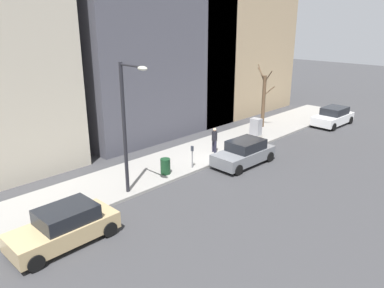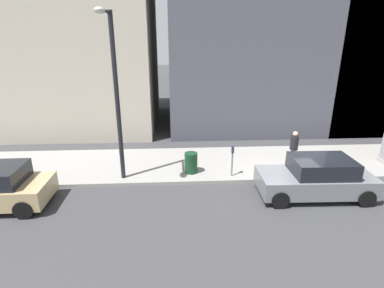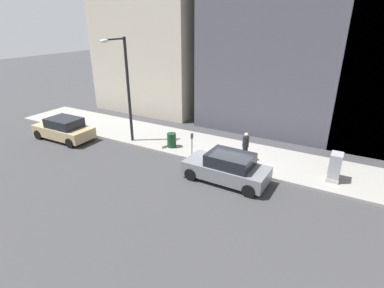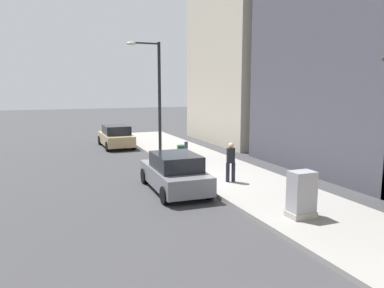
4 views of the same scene
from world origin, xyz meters
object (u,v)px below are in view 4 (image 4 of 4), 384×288
(parked_car_tan, at_px, (116,137))
(streetlamp, at_px, (155,88))
(utility_box, at_px, (302,195))
(parking_meter, at_px, (186,152))
(pedestrian_near_meter, at_px, (231,160))
(office_tower_right, at_px, (266,31))
(trash_bin, at_px, (182,154))
(parked_car_grey, at_px, (175,173))

(parked_car_tan, height_order, streetlamp, streetlamp)
(utility_box, bearing_deg, parking_meter, 96.38)
(pedestrian_near_meter, relative_size, office_tower_right, 0.10)
(utility_box, xyz_separation_m, trash_bin, (-0.40, 9.31, -0.25))
(utility_box, bearing_deg, parked_car_tan, 98.79)
(utility_box, distance_m, office_tower_right, 19.67)
(office_tower_right, bearing_deg, parked_car_grey, -135.04)
(parked_car_tan, xyz_separation_m, pedestrian_near_meter, (2.57, -11.92, 0.35))
(utility_box, distance_m, streetlamp, 12.63)
(parked_car_grey, xyz_separation_m, pedestrian_near_meter, (2.46, -0.05, 0.35))
(parked_car_grey, relative_size, office_tower_right, 0.26)
(parking_meter, bearing_deg, trash_bin, 75.26)
(parked_car_grey, height_order, parked_car_tan, same)
(parking_meter, relative_size, utility_box, 0.94)
(parked_car_grey, relative_size, parking_meter, 3.14)
(parked_car_tan, xyz_separation_m, streetlamp, (1.55, -4.38, 3.28))
(streetlamp, bearing_deg, parked_car_grey, -100.80)
(trash_bin, bearing_deg, parked_car_tan, 106.59)
(parked_car_grey, relative_size, utility_box, 2.97)
(office_tower_right, bearing_deg, trash_bin, -144.29)
(parking_meter, relative_size, pedestrian_near_meter, 0.81)
(parked_car_grey, distance_m, parked_car_tan, 11.88)
(trash_bin, bearing_deg, parking_meter, -104.74)
(parked_car_grey, bearing_deg, trash_bin, 67.55)
(parked_car_tan, distance_m, parking_meter, 9.13)
(parked_car_grey, xyz_separation_m, office_tower_right, (11.25, 11.24, 7.56))
(streetlamp, xyz_separation_m, office_tower_right, (9.82, 3.74, 4.28))
(parked_car_grey, bearing_deg, streetlamp, 80.65)
(utility_box, xyz_separation_m, streetlamp, (-1.02, 12.19, 3.17))
(streetlamp, relative_size, trash_bin, 7.22)
(streetlamp, bearing_deg, utility_box, -85.23)
(parked_car_tan, bearing_deg, utility_box, -81.78)
(parked_car_tan, distance_m, streetlamp, 5.69)
(parked_car_tan, xyz_separation_m, utility_box, (2.56, -16.57, 0.11))
(streetlamp, bearing_deg, pedestrian_near_meter, -82.24)
(parked_car_grey, height_order, pedestrian_near_meter, pedestrian_near_meter)
(streetlamp, bearing_deg, trash_bin, -77.89)
(office_tower_right, bearing_deg, utility_box, -118.94)
(parking_meter, distance_m, trash_bin, 1.81)
(utility_box, height_order, streetlamp, streetlamp)
(parking_meter, height_order, streetlamp, streetlamp)
(parked_car_grey, height_order, parking_meter, parked_car_grey)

